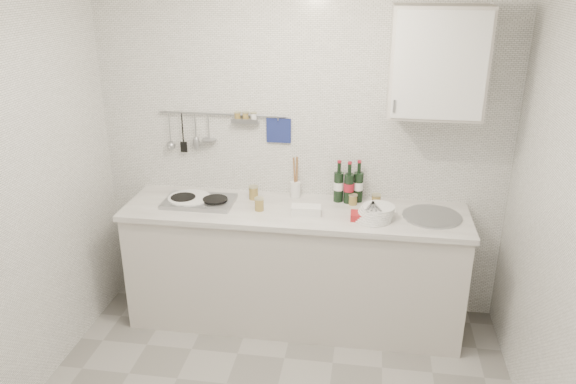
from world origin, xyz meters
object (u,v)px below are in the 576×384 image
object	(u,v)px
plate_stack_hob	(188,200)
plate_stack_sink	(375,213)
wine_bottles	(349,182)
utensil_crock	(295,187)
wall_cabinet	(437,62)

from	to	relation	value
plate_stack_hob	plate_stack_sink	size ratio (longest dim) A/B	1.18
wine_bottles	utensil_crock	world-z (taller)	utensil_crock
wall_cabinet	plate_stack_sink	xyz separation A→B (m)	(-0.34, -0.21, -0.98)
plate_stack_sink	utensil_crock	bearing A→B (deg)	151.53
plate_stack_hob	wine_bottles	xyz separation A→B (m)	(1.15, 0.19, 0.13)
wine_bottles	plate_stack_sink	bearing A→B (deg)	-55.18
plate_stack_sink	utensil_crock	distance (m)	0.67
plate_stack_hob	wine_bottles	distance (m)	1.17
plate_stack_sink	utensil_crock	size ratio (longest dim) A/B	0.87
wall_cabinet	wine_bottles	world-z (taller)	wall_cabinet
wall_cabinet	plate_stack_hob	bearing A→B (deg)	-176.19
plate_stack_hob	wine_bottles	size ratio (longest dim) A/B	1.05
wine_bottles	wall_cabinet	bearing A→B (deg)	-8.15
wall_cabinet	plate_stack_sink	bearing A→B (deg)	-148.04
plate_stack_sink	wine_bottles	world-z (taller)	wine_bottles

